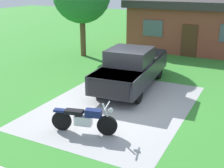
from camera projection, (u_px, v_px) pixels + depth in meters
name	position (u px, v px, depth m)	size (l,w,h in m)	color
ground_plane	(117.00, 105.00, 11.71)	(80.00, 80.00, 0.00)	#36822E
driveway_pad	(117.00, 105.00, 11.71)	(5.42, 7.39, 0.01)	#A0A0A0
motorcycle	(84.00, 119.00, 9.47)	(2.17, 0.88, 1.09)	black
pickup_truck	(133.00, 67.00, 13.57)	(2.43, 5.76, 1.90)	black
neighbor_house	(198.00, 25.00, 20.95)	(9.60, 5.60, 3.50)	brown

